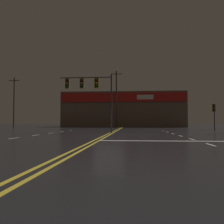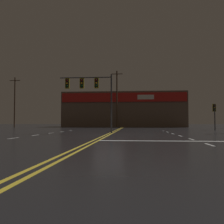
{
  "view_description": "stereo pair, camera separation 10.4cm",
  "coord_description": "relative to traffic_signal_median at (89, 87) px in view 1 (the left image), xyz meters",
  "views": [
    {
      "loc": [
        2.04,
        -20.69,
        1.03
      ],
      "look_at": [
        0.0,
        3.32,
        2.0
      ],
      "focal_mm": 40.0,
      "sensor_mm": 36.0,
      "label": 1
    },
    {
      "loc": [
        2.14,
        -20.68,
        1.03
      ],
      "look_at": [
        0.0,
        3.32,
        2.0
      ],
      "focal_mm": 40.0,
      "sensor_mm": 36.0,
      "label": 2
    }
  ],
  "objects": [
    {
      "name": "ground_plane",
      "position": [
        2.11,
        -2.38,
        -4.31
      ],
      "size": [
        200.0,
        200.0,
        0.0
      ],
      "primitive_type": "plane",
      "color": "black"
    },
    {
      "name": "road_markings",
      "position": [
        3.25,
        -3.8,
        -4.3
      ],
      "size": [
        16.46,
        60.0,
        0.01
      ],
      "color": "gold",
      "rests_on": "ground"
    },
    {
      "name": "traffic_signal_median",
      "position": [
        0.0,
        0.0,
        0.0
      ],
      "size": [
        4.97,
        0.36,
        5.48
      ],
      "color": "#38383D",
      "rests_on": "ground"
    },
    {
      "name": "traffic_signal_corner_northeast",
      "position": [
        14.42,
        9.6,
        -1.85
      ],
      "size": [
        0.42,
        0.36,
        3.34
      ],
      "color": "#38383D",
      "rests_on": "ground"
    },
    {
      "name": "building_backdrop",
      "position": [
        2.11,
        30.91,
        -0.72
      ],
      "size": [
        25.1,
        10.23,
        7.15
      ],
      "color": "brown",
      "rests_on": "ground"
    },
    {
      "name": "utility_pole_row",
      "position": [
        3.07,
        24.37,
        1.34
      ],
      "size": [
        45.58,
        0.26,
        11.8
      ],
      "color": "#4C3828",
      "rests_on": "ground"
    }
  ]
}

